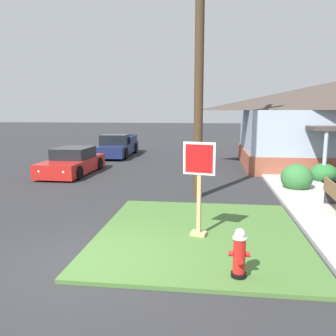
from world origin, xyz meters
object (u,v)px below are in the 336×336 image
(parked_sedan_red, at_px, (73,162))
(street_bench, at_px, (335,194))
(stop_sign, at_px, (199,190))
(manhole_cover, at_px, (150,207))
(fire_hydrant, at_px, (239,254))
(utility_pole, at_px, (200,35))
(pickup_truck_navy, at_px, (117,147))

(parked_sedan_red, relative_size, street_bench, 2.79)
(stop_sign, height_order, parked_sedan_red, stop_sign)
(manhole_cover, bearing_deg, fire_hydrant, -61.84)
(fire_hydrant, distance_m, utility_pole, 7.85)
(fire_hydrant, bearing_deg, manhole_cover, 118.16)
(parked_sedan_red, relative_size, pickup_truck_navy, 0.82)
(street_bench, xyz_separation_m, utility_pole, (-4.09, 1.47, 4.87))
(street_bench, bearing_deg, stop_sign, -147.05)
(manhole_cover, relative_size, street_bench, 0.44)
(stop_sign, relative_size, pickup_truck_navy, 0.41)
(stop_sign, xyz_separation_m, manhole_cover, (-1.59, 2.46, -1.17))
(fire_hydrant, relative_size, utility_pole, 0.08)
(stop_sign, xyz_separation_m, street_bench, (3.90, 2.53, -0.59))
(parked_sedan_red, distance_m, street_bench, 11.61)
(stop_sign, bearing_deg, parked_sedan_red, 128.88)
(fire_hydrant, distance_m, parked_sedan_red, 12.23)
(parked_sedan_red, relative_size, utility_pole, 0.42)
(street_bench, bearing_deg, utility_pole, 160.21)
(fire_hydrant, distance_m, street_bench, 5.49)
(manhole_cover, bearing_deg, utility_pole, 47.65)
(pickup_truck_navy, xyz_separation_m, street_bench, (9.90, -11.98, -0.03))
(fire_hydrant, bearing_deg, street_bench, 55.51)
(manhole_cover, distance_m, street_bench, 5.53)
(manhole_cover, xyz_separation_m, parked_sedan_red, (-4.79, 5.45, 0.53))
(stop_sign, bearing_deg, manhole_cover, 122.91)
(stop_sign, bearing_deg, fire_hydrant, -68.34)
(manhole_cover, bearing_deg, parked_sedan_red, 131.29)
(stop_sign, distance_m, pickup_truck_navy, 15.71)
(manhole_cover, height_order, parked_sedan_red, parked_sedan_red)
(fire_hydrant, height_order, manhole_cover, fire_hydrant)
(utility_pole, bearing_deg, fire_hydrant, -80.69)
(pickup_truck_navy, distance_m, street_bench, 15.54)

